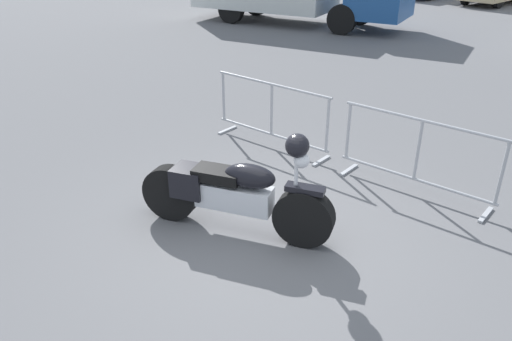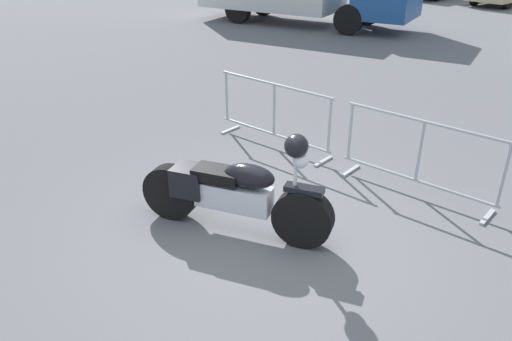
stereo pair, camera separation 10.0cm
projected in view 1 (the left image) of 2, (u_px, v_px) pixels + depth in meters
ground_plane at (258, 239)px, 5.87m from camera, size 120.00×120.00×0.00m
motorcycle at (234, 192)px, 5.83m from camera, size 2.32×1.00×1.36m
crowd_barrier_near at (272, 114)px, 8.09m from camera, size 2.23×0.44×1.07m
crowd_barrier_far at (417, 155)px, 6.67m from camera, size 2.23×0.44×1.07m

